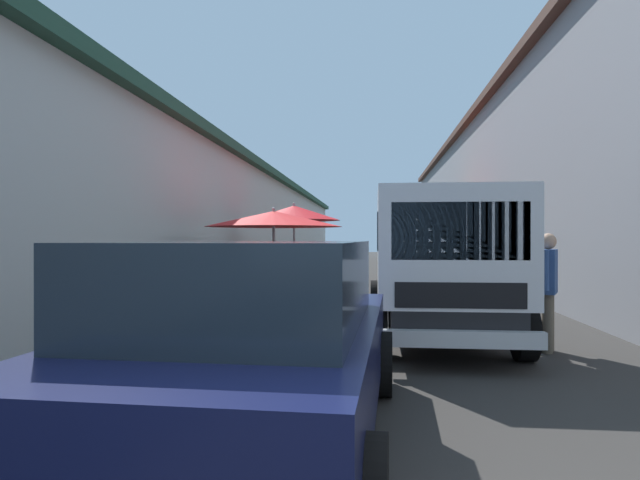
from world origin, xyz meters
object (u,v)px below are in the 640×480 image
object	(u,v)px
delivery_truck	(443,271)
plastic_stool	(415,290)
vendor_by_crates	(548,284)
fruit_stall_mid_lane	(431,234)
fruit_stall_far_right	(440,229)
fruit_stall_near_right	(294,220)
fruit_stall_far_left	(274,235)
vendor_in_shade	(479,260)
hatchback_car	(254,343)

from	to	relation	value
delivery_truck	plastic_stool	xyz separation A→B (m)	(4.88, -0.00, -0.71)
delivery_truck	vendor_by_crates	size ratio (longest dim) A/B	3.19
fruit_stall_mid_lane	vendor_by_crates	distance (m)	11.07
fruit_stall_far_right	fruit_stall_near_right	bearing A→B (deg)	143.72
vendor_by_crates	plastic_stool	xyz separation A→B (m)	(5.01, 1.32, -0.55)
fruit_stall_far_left	vendor_by_crates	size ratio (longest dim) A/B	1.74
delivery_truck	vendor_in_shade	xyz separation A→B (m)	(8.22, -2.04, -0.18)
fruit_stall_mid_lane	vendor_in_shade	xyz separation A→B (m)	(-2.69, -1.06, -0.77)
delivery_truck	fruit_stall_mid_lane	bearing A→B (deg)	-5.14
fruit_stall_mid_lane	hatchback_car	xyz separation A→B (m)	(-14.54, 2.75, -0.89)
fruit_stall_near_right	fruit_stall_far_right	world-z (taller)	fruit_stall_near_right
delivery_truck	vendor_in_shade	distance (m)	8.47
delivery_truck	plastic_stool	bearing A→B (deg)	-0.03
fruit_stall_mid_lane	plastic_stool	size ratio (longest dim) A/B	6.19
fruit_stall_far_left	delivery_truck	world-z (taller)	fruit_stall_far_left
fruit_stall_far_left	fruit_stall_far_right	bearing A→B (deg)	-23.41
delivery_truck	vendor_by_crates	bearing A→B (deg)	-95.44
fruit_stall_far_right	fruit_stall_mid_lane	bearing A→B (deg)	166.30
fruit_stall_mid_lane	fruit_stall_far_left	size ratio (longest dim) A/B	1.00
hatchback_car	vendor_by_crates	bearing A→B (deg)	-41.43
delivery_truck	vendor_by_crates	xyz separation A→B (m)	(-0.13, -1.32, -0.16)
fruit_stall_near_right	vendor_in_shade	world-z (taller)	fruit_stall_near_right
fruit_stall_far_right	vendor_in_shade	size ratio (longest dim) A/B	1.91
fruit_stall_far_left	hatchback_car	distance (m)	6.80
fruit_stall_far_right	delivery_truck	bearing A→B (deg)	173.30
fruit_stall_mid_lane	delivery_truck	bearing A→B (deg)	174.86
fruit_stall_far_right	vendor_by_crates	size ratio (longest dim) A/B	1.88
fruit_stall_near_right	plastic_stool	world-z (taller)	fruit_stall_near_right
fruit_stall_mid_lane	fruit_stall_far_right	xyz separation A→B (m)	(2.37, -0.58, 0.23)
fruit_stall_far_right	fruit_stall_far_left	bearing A→B (deg)	156.59
fruit_stall_mid_lane	plastic_stool	bearing A→B (deg)	170.78
hatchback_car	delivery_truck	world-z (taller)	delivery_truck
hatchback_car	delivery_truck	size ratio (longest dim) A/B	0.81
fruit_stall_mid_lane	hatchback_car	world-z (taller)	fruit_stall_mid_lane
fruit_stall_mid_lane	delivery_truck	xyz separation A→B (m)	(-10.91, 0.98, -0.59)
fruit_stall_far_right	hatchback_car	world-z (taller)	fruit_stall_far_right
fruit_stall_far_right	vendor_in_shade	distance (m)	5.18
fruit_stall_near_right	plastic_stool	distance (m)	4.07
fruit_stall_mid_lane	vendor_by_crates	xyz separation A→B (m)	(-11.03, -0.34, -0.75)
fruit_stall_far_right	delivery_truck	world-z (taller)	fruit_stall_far_right
fruit_stall_mid_lane	fruit_stall_near_right	xyz separation A→B (m)	(-3.93, 4.05, 0.34)
fruit_stall_far_left	vendor_by_crates	bearing A→B (deg)	-126.97
hatchback_car	delivery_truck	distance (m)	4.05
fruit_stall_far_right	vendor_by_crates	xyz separation A→B (m)	(-13.41, 0.24, -0.98)
delivery_truck	vendor_by_crates	distance (m)	1.34
fruit_stall_near_right	vendor_by_crates	world-z (taller)	fruit_stall_near_right
fruit_stall_far_left	vendor_by_crates	world-z (taller)	fruit_stall_far_left
vendor_by_crates	vendor_in_shade	xyz separation A→B (m)	(8.35, -0.72, -0.02)
fruit_stall_near_right	vendor_in_shade	xyz separation A→B (m)	(1.24, -5.11, -1.12)
fruit_stall_far_left	hatchback_car	bearing A→B (deg)	-170.55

